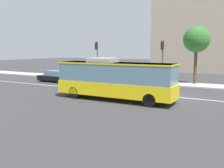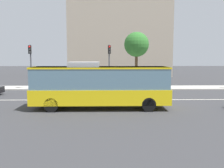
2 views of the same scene
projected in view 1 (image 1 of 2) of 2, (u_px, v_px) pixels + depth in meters
name	position (u px, v px, depth m)	size (l,w,h in m)	color
ground_plane	(169.00, 97.00, 22.04)	(160.00, 160.00, 0.00)	#333335
sidewalk_kerb	(188.00, 85.00, 28.97)	(80.00, 3.21, 0.14)	#B2ADA3
lane_centre_line	(169.00, 96.00, 22.04)	(76.00, 0.16, 0.01)	silver
transit_bus	(115.00, 78.00, 20.37)	(10.02, 2.59, 3.46)	yellow
sedan_beige	(108.00, 79.00, 29.07)	(4.58, 2.01, 1.46)	#C6B793
sedan_black	(55.00, 76.00, 31.98)	(4.54, 1.91, 1.46)	black
traffic_light_mid_block	(97.00, 54.00, 33.19)	(0.34, 0.62, 5.20)	#47474C
traffic_light_far_corner	(162.00, 55.00, 28.78)	(0.34, 0.62, 5.20)	#47474C
street_tree_kerbside_left	(197.00, 40.00, 28.81)	(3.06, 3.06, 6.88)	#4C3823
office_block_background	(211.00, 27.00, 48.00)	(20.03, 14.05, 17.00)	tan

